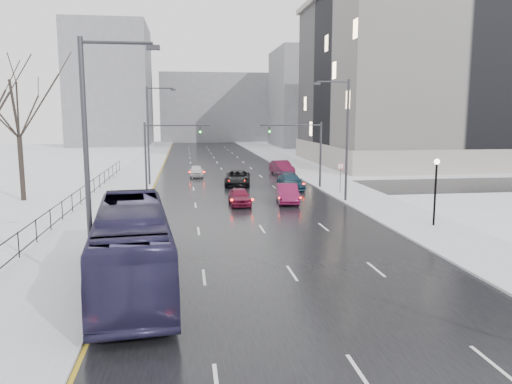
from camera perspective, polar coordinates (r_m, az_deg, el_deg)
name	(u,v)px	position (r m, az deg, el deg)	size (l,w,h in m)	color
road	(226,175)	(60.04, -3.50, 1.95)	(16.00, 150.00, 0.04)	black
cross_road	(235,190)	(48.20, -2.37, 0.26)	(130.00, 10.00, 0.04)	black
sidewalk_left	(136,176)	(60.13, -13.53, 1.79)	(5.00, 150.00, 0.16)	silver
sidewalk_right	(311,173)	(61.75, 6.26, 2.16)	(5.00, 150.00, 0.16)	silver
park_strip	(51,178)	(61.78, -22.33, 1.53)	(14.00, 150.00, 0.12)	white
tree_park_e	(24,201)	(46.05, -24.99, -0.99)	(9.45, 9.45, 13.50)	black
iron_fence	(41,225)	(31.22, -23.34, -3.51)	(0.06, 70.00, 1.30)	black
streetlight_r_mid	(344,134)	(41.50, 10.08, 6.52)	(2.95, 0.25, 10.00)	#2D2D33
streetlight_l_near	(93,157)	(19.80, -18.18, 3.85)	(2.95, 0.25, 10.00)	#2D2D33
streetlight_l_far	(150,131)	(51.57, -11.99, 6.89)	(2.95, 0.25, 10.00)	#2D2D33
lamppost_r_mid	(436,182)	(33.62, 19.86, 1.05)	(0.36, 0.36, 4.28)	black
mast_signal_right	(310,147)	(49.02, 6.19, 5.17)	(6.10, 0.33, 6.50)	#2D2D33
mast_signal_left	(157,148)	(47.60, -11.24, 4.94)	(6.10, 0.33, 6.50)	#2D2D33
no_uturn_sign	(341,169)	(45.86, 9.65, 2.58)	(0.60, 0.06, 2.70)	#2D2D33
civic_building	(451,88)	(81.81, 21.41, 11.04)	(41.00, 31.00, 24.80)	gray
bldg_far_right	(326,98)	(119.07, 8.04, 10.57)	(24.00, 20.00, 22.00)	slate
bldg_far_left	(111,86)	(125.81, -16.27, 11.58)	(18.00, 22.00, 28.00)	slate
bldg_far_center	(217,108)	(139.71, -4.53, 9.53)	(30.00, 18.00, 18.00)	slate
bus	(132,246)	(21.64, -13.99, -5.97)	(2.89, 12.35, 3.44)	#242140
sedan_center_near	(240,196)	(39.84, -1.90, -0.51)	(1.62, 4.04, 1.38)	maroon
sedan_right_near	(287,193)	(40.95, 3.60, -0.16)	(1.62, 4.65, 1.53)	maroon
sedan_right_cross	(237,178)	(50.96, -2.13, 1.61)	(2.51, 5.43, 1.51)	black
sedan_right_far	(290,181)	(48.62, 3.95, 1.22)	(2.05, 5.04, 1.46)	#173245
sedan_center_far	(196,171)	(58.57, -6.83, 2.41)	(1.59, 3.94, 1.34)	silver
sedan_right_distant	(282,168)	(60.18, 2.96, 2.79)	(1.78, 5.10, 1.68)	#460C22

